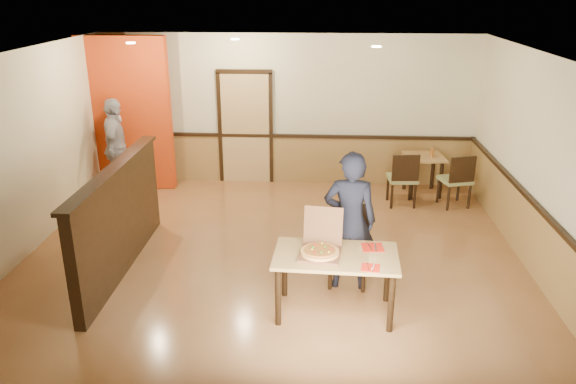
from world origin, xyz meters
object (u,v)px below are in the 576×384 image
at_px(side_chair_left, 403,177).
at_px(diner, 350,221).
at_px(main_table, 336,263).
at_px(side_table, 423,165).
at_px(pizza_box, 320,249).
at_px(passerby, 116,148).
at_px(diner_chair, 349,241).
at_px(condiment, 432,153).
at_px(side_chair_right, 457,178).

distance_m(side_chair_left, diner, 3.02).
relative_size(main_table, diner, 0.81).
bearing_deg(side_table, diner, -113.41).
bearing_deg(main_table, diner, 76.75).
bearing_deg(pizza_box, passerby, 141.98).
relative_size(main_table, side_chair_left, 1.50).
xyz_separation_m(diner_chair, condiment, (1.59, 3.22, 0.25)).
relative_size(passerby, condiment, 11.28).
distance_m(main_table, side_chair_right, 4.06).
bearing_deg(passerby, side_chair_left, -104.53).
height_order(diner_chair, condiment, diner_chair).
bearing_deg(side_table, diner_chair, -114.22).
bearing_deg(main_table, diner_chair, 78.95).
bearing_deg(side_chair_right, diner, 39.70).
xyz_separation_m(side_chair_left, condiment, (0.56, 0.56, 0.28)).
distance_m(side_table, passerby, 5.52).
xyz_separation_m(diner, pizza_box, (-0.35, -0.62, -0.08)).
height_order(side_chair_right, passerby, passerby).
xyz_separation_m(main_table, diner, (0.18, 0.63, 0.25)).
bearing_deg(side_chair_right, pizza_box, 40.58).
height_order(diner, passerby, diner).
bearing_deg(pizza_box, side_chair_left, 74.99).
distance_m(side_chair_right, passerby, 5.98).
distance_m(diner_chair, condiment, 3.60).
distance_m(main_table, passerby, 5.31).
xyz_separation_m(side_chair_right, passerby, (-5.96, 0.23, 0.37)).
height_order(diner_chair, diner, diner).
bearing_deg(diner_chair, side_chair_right, 60.03).
bearing_deg(side_chair_right, side_chair_left, -15.31).
height_order(main_table, diner_chair, diner_chair).
distance_m(side_chair_right, side_table, 0.78).
xyz_separation_m(diner_chair, diner, (-0.01, -0.16, 0.34)).
bearing_deg(side_chair_right, passerby, -17.72).
relative_size(passerby, pizza_box, 3.04).
distance_m(side_chair_left, pizza_box, 3.72).
bearing_deg(side_chair_left, pizza_box, 63.91).
height_order(side_chair_right, side_table, side_chair_right).
distance_m(main_table, side_chair_left, 3.66).
bearing_deg(diner, passerby, -34.35).
bearing_deg(side_table, pizza_box, -114.42).
height_order(diner_chair, side_chair_left, diner_chair).
relative_size(main_table, condiment, 9.17).
distance_m(side_chair_left, side_table, 0.76).
xyz_separation_m(side_table, pizza_box, (-1.84, -4.06, 0.26)).
bearing_deg(diner_chair, side_chair_left, 74.99).
xyz_separation_m(main_table, pizza_box, (-0.18, 0.01, 0.17)).
bearing_deg(pizza_box, side_table, 72.70).
bearing_deg(diner_chair, diner, -88.17).
xyz_separation_m(side_chair_right, side_table, (-0.47, 0.62, 0.03)).
bearing_deg(diner, pizza_box, 63.21).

